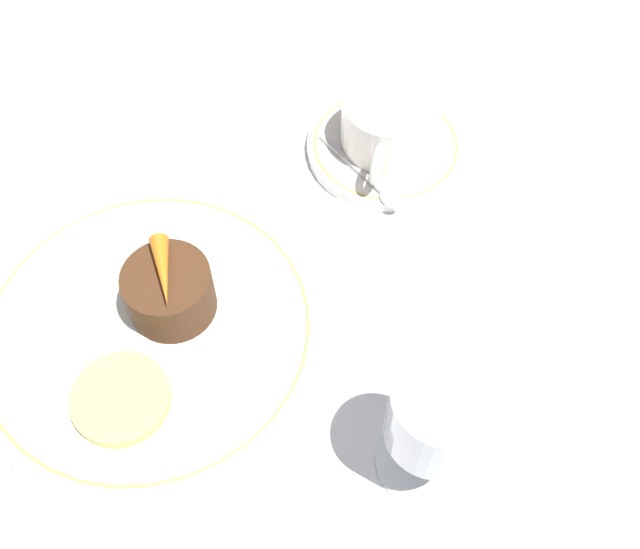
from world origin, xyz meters
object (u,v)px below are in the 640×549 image
(wine_glass, at_px, (436,420))
(dessert_cake, at_px, (170,292))
(dinner_plate, at_px, (149,330))
(coffee_cup, at_px, (389,122))

(wine_glass, bearing_deg, dessert_cake, -107.85)
(dinner_plate, distance_m, wine_glass, 0.23)
(wine_glass, bearing_deg, coffee_cup, -163.09)
(coffee_cup, height_order, wine_glass, wine_glass)
(dinner_plate, xyz_separation_m, coffee_cup, (-0.23, 0.14, 0.03))
(coffee_cup, relative_size, dessert_cake, 1.67)
(coffee_cup, xyz_separation_m, dessert_cake, (0.21, -0.12, -0.00))
(coffee_cup, bearing_deg, wine_glass, 16.91)
(dinner_plate, height_order, coffee_cup, coffee_cup)
(dinner_plate, height_order, wine_glass, wine_glass)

